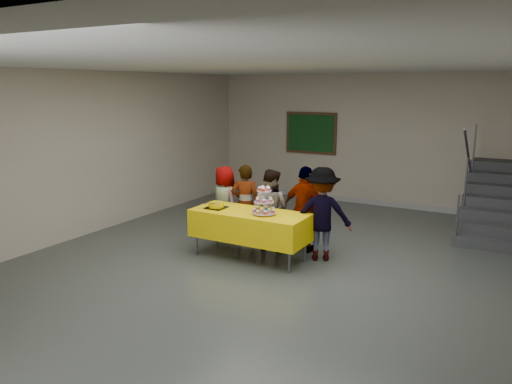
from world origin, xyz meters
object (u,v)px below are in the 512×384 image
at_px(schoolchild_d, 305,209).
at_px(schoolchild_e, 322,214).
at_px(noticeboard, 311,133).
at_px(bear_cake, 216,205).
at_px(staircase, 501,205).
at_px(cupcake_stand, 264,203).
at_px(schoolchild_c, 270,210).
at_px(bake_table, 250,225).
at_px(schoolchild_a, 225,203).
at_px(schoolchild_b, 245,204).

distance_m(schoolchild_d, schoolchild_e, 0.45).
bearing_deg(noticeboard, bear_cake, -85.73).
relative_size(schoolchild_d, schoolchild_e, 0.97).
bearing_deg(staircase, noticeboard, 169.07).
bearing_deg(bear_cake, cupcake_stand, 1.57).
height_order(cupcake_stand, schoolchild_c, schoolchild_c).
distance_m(bake_table, bear_cake, 0.65).
height_order(bake_table, schoolchild_c, schoolchild_c).
relative_size(bake_table, schoolchild_d, 1.31).
relative_size(cupcake_stand, bear_cake, 1.24).
distance_m(bake_table, cupcake_stand, 0.49).
distance_m(staircase, noticeboard, 4.54).
distance_m(bear_cake, schoolchild_d, 1.47).
bearing_deg(bake_table, noticeboard, 101.57).
xyz_separation_m(bake_table, schoolchild_e, (1.01, 0.52, 0.19)).
distance_m(bake_table, schoolchild_c, 0.59).
bearing_deg(schoolchild_a, cupcake_stand, 173.10).
distance_m(schoolchild_b, noticeboard, 4.05).
relative_size(bear_cake, schoolchild_d, 0.25).
height_order(schoolchild_d, staircase, staircase).
distance_m(schoolchild_c, schoolchild_d, 0.59).
bearing_deg(schoolchild_e, schoolchild_c, -26.34).
bearing_deg(schoolchild_a, bear_cake, 138.21).
xyz_separation_m(bake_table, schoolchild_d, (0.63, 0.75, 0.16)).
height_order(staircase, noticeboard, noticeboard).
bearing_deg(bake_table, schoolchild_c, 83.41).
bearing_deg(bake_table, bear_cake, -173.49).
relative_size(cupcake_stand, schoolchild_a, 0.34).
bearing_deg(schoolchild_d, cupcake_stand, 72.50).
xyz_separation_m(schoolchild_b, staircase, (3.86, 3.08, -0.21)).
bearing_deg(schoolchild_c, noticeboard, -74.02).
distance_m(bear_cake, noticeboard, 4.73).
distance_m(bake_table, schoolchild_a, 1.16).
bearing_deg(bake_table, cupcake_stand, -8.78).
height_order(schoolchild_d, noticeboard, noticeboard).
bearing_deg(schoolchild_e, bake_table, 3.88).
distance_m(schoolchild_a, schoolchild_c, 1.00).
bearing_deg(schoolchild_d, schoolchild_a, 7.84).
bearing_deg(schoolchild_e, schoolchild_d, -54.06).
bearing_deg(bear_cake, schoolchild_c, 44.05).
xyz_separation_m(cupcake_stand, bear_cake, (-0.87, -0.02, -0.12)).
relative_size(schoolchild_c, staircase, 0.57).
xyz_separation_m(bear_cake, noticeboard, (-0.35, 4.65, 0.77)).
distance_m(schoolchild_c, noticeboard, 4.24).
relative_size(bake_table, schoolchild_c, 1.37).
bearing_deg(bear_cake, schoolchild_e, 20.06).
bearing_deg(staircase, cupcake_stand, -129.31).
bearing_deg(schoolchild_a, bake_table, 167.62).
bearing_deg(bake_table, schoolchild_d, 49.93).
relative_size(bake_table, staircase, 0.78).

